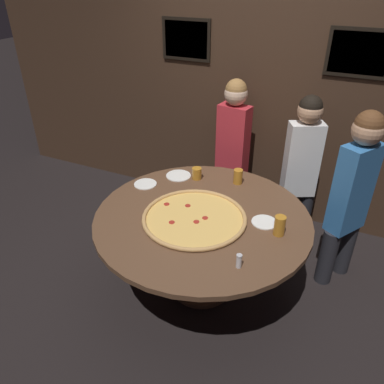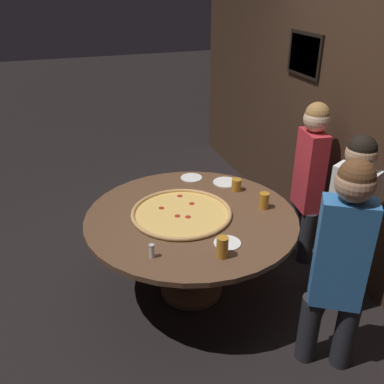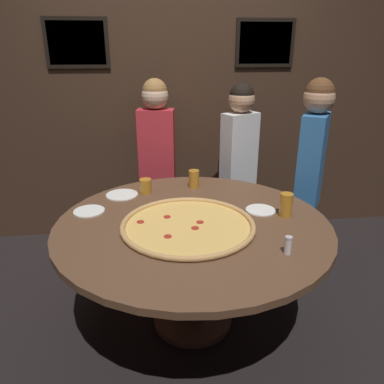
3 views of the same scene
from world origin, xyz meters
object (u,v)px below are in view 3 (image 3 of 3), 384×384
object	(u,v)px
white_plate_beside_cup	(261,210)
diner_centre_back	(311,166)
drink_cup_near_right	(146,186)
drink_cup_near_left	(194,179)
white_plate_near_front	(122,195)
dining_table	(193,240)
giant_pizza	(188,225)
drink_cup_far_left	(286,205)
white_plate_far_back	(89,211)
condiment_shaker	(288,245)
diner_side_left	(239,157)
diner_far_right	(157,154)

from	to	relation	value
white_plate_beside_cup	diner_centre_back	distance (m)	0.76
drink_cup_near_right	drink_cup_near_left	world-z (taller)	drink_cup_near_left
white_plate_near_front	dining_table	bearing A→B (deg)	-47.02
drink_cup_near_right	giant_pizza	bearing A→B (deg)	-67.19
drink_cup_far_left	dining_table	bearing A→B (deg)	-178.44
white_plate_far_back	condiment_shaker	distance (m)	1.26
white_plate_beside_cup	giant_pizza	bearing A→B (deg)	-160.05
diner_side_left	drink_cup_near_right	bearing A→B (deg)	6.98
dining_table	white_plate_beside_cup	bearing A→B (deg)	13.58
drink_cup_near_left	diner_centre_back	world-z (taller)	diner_centre_back
diner_far_right	dining_table	bearing A→B (deg)	107.31
white_plate_far_back	diner_centre_back	bearing A→B (deg)	13.77
drink_cup_near_right	diner_side_left	distance (m)	0.97
diner_side_left	condiment_shaker	bearing A→B (deg)	59.56
white_plate_far_back	diner_side_left	bearing A→B (deg)	35.23
drink_cup_near_right	dining_table	bearing A→B (deg)	-61.22
condiment_shaker	diner_centre_back	distance (m)	1.19
drink_cup_near_left	white_plate_near_front	xyz separation A→B (m)	(-0.53, -0.10, -0.06)
white_plate_beside_cup	white_plate_near_front	bearing A→B (deg)	157.58
giant_pizza	white_plate_far_back	world-z (taller)	giant_pizza
giant_pizza	drink_cup_near_left	bearing A→B (deg)	79.98
diner_far_right	white_plate_far_back	bearing A→B (deg)	72.36
diner_side_left	diner_centre_back	bearing A→B (deg)	110.86
white_plate_beside_cup	condiment_shaker	xyz separation A→B (m)	(-0.02, -0.53, 0.05)
dining_table	white_plate_near_front	world-z (taller)	white_plate_near_front
giant_pizza	drink_cup_far_left	xyz separation A→B (m)	(0.62, 0.08, 0.06)
diner_centre_back	white_plate_beside_cup	bearing A→B (deg)	-14.52
drink_cup_near_left	drink_cup_far_left	xyz separation A→B (m)	(0.50, -0.57, 0.01)
dining_table	drink_cup_far_left	bearing A→B (deg)	1.56
drink_cup_near_left	white_plate_beside_cup	size ratio (longest dim) A/B	0.69
white_plate_near_front	giant_pizza	bearing A→B (deg)	-53.16
white_plate_beside_cup	diner_centre_back	xyz separation A→B (m)	(0.54, 0.52, 0.12)
drink_cup_near_right	drink_cup_far_left	size ratio (longest dim) A/B	0.70
drink_cup_near_left	diner_far_right	world-z (taller)	diner_far_right
dining_table	giant_pizza	distance (m)	0.16
dining_table	drink_cup_near_left	distance (m)	0.62
giant_pizza	condiment_shaker	bearing A→B (deg)	-37.03
giant_pizza	drink_cup_far_left	size ratio (longest dim) A/B	5.32
dining_table	diner_centre_back	size ratio (longest dim) A/B	1.09
drink_cup_near_right	condiment_shaker	size ratio (longest dim) A/B	1.08
giant_pizza	white_plate_far_back	bearing A→B (deg)	154.30
white_plate_far_back	diner_far_right	distance (m)	1.05
drink_cup_far_left	white_plate_far_back	size ratio (longest dim) A/B	0.75
giant_pizza	diner_centre_back	world-z (taller)	diner_centre_back
drink_cup_near_right	drink_cup_near_left	xyz separation A→B (m)	(0.36, 0.08, 0.01)
drink_cup_far_left	drink_cup_near_right	bearing A→B (deg)	150.20
drink_cup_near_right	drink_cup_far_left	bearing A→B (deg)	-29.80
white_plate_beside_cup	white_plate_far_back	xyz separation A→B (m)	(-1.09, 0.11, 0.00)
diner_side_left	diner_far_right	bearing A→B (deg)	-35.84
drink_cup_near_left	diner_side_left	world-z (taller)	diner_side_left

